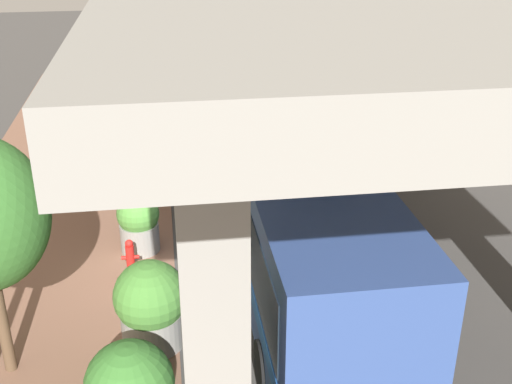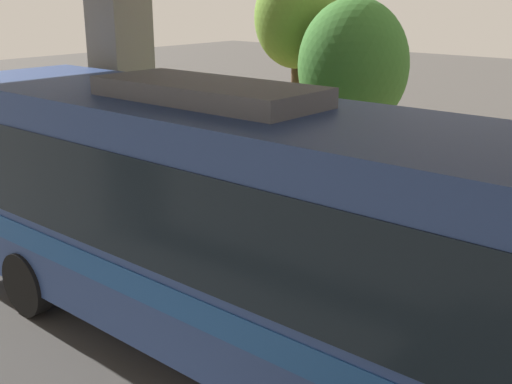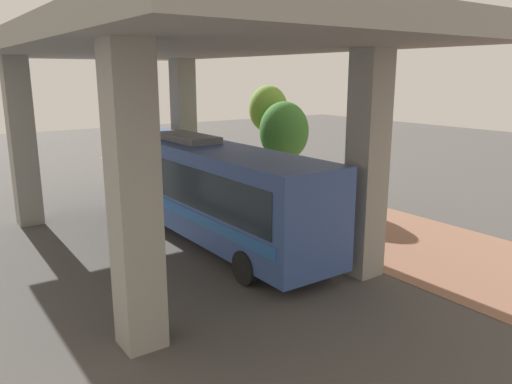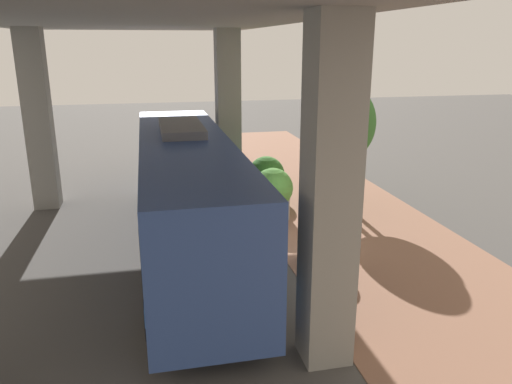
# 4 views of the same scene
# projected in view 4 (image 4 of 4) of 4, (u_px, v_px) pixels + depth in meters

# --- Properties ---
(ground_plane) EXTENTS (80.00, 80.00, 0.00)m
(ground_plane) POSITION_uv_depth(u_px,v_px,m) (276.00, 246.00, 15.35)
(ground_plane) COLOR #474442
(ground_plane) RESTS_ON ground
(sidewalk_strip) EXTENTS (6.00, 40.00, 0.02)m
(sidewalk_strip) POSITION_uv_depth(u_px,v_px,m) (366.00, 237.00, 15.96)
(sidewalk_strip) COLOR #845B47
(sidewalk_strip) RESTS_ON ground
(overpass) EXTENTS (9.40, 19.31, 7.13)m
(overpass) POSITION_uv_depth(u_px,v_px,m) (127.00, 32.00, 12.74)
(overpass) COLOR gray
(overpass) RESTS_ON ground
(bus) EXTENTS (2.59, 12.27, 3.67)m
(bus) POSITION_uv_depth(u_px,v_px,m) (187.00, 189.00, 14.24)
(bus) COLOR #334C8C
(bus) RESTS_ON ground
(fire_hydrant) EXTENTS (0.41, 0.20, 1.02)m
(fire_hydrant) POSITION_uv_depth(u_px,v_px,m) (308.00, 229.00, 15.28)
(fire_hydrant) COLOR red
(fire_hydrant) RESTS_ON ground
(planter_front) EXTENTS (1.41, 1.41, 1.84)m
(planter_front) POSITION_uv_depth(u_px,v_px,m) (273.00, 194.00, 17.43)
(planter_front) COLOR gray
(planter_front) RESTS_ON ground
(planter_middle) EXTENTS (1.05, 1.05, 1.56)m
(planter_middle) POSITION_uv_depth(u_px,v_px,m) (317.00, 236.00, 13.97)
(planter_middle) COLOR gray
(planter_middle) RESTS_ON ground
(planter_back) EXTENTS (1.45, 1.45, 1.74)m
(planter_back) POSITION_uv_depth(u_px,v_px,m) (266.00, 179.00, 19.67)
(planter_back) COLOR gray
(planter_back) RESTS_ON ground
(street_tree_near) EXTENTS (2.28, 2.28, 4.63)m
(street_tree_near) POSITION_uv_depth(u_px,v_px,m) (343.00, 124.00, 17.66)
(street_tree_near) COLOR brown
(street_tree_near) RESTS_ON ground
(street_tree_far) EXTENTS (1.90, 1.90, 5.31)m
(street_tree_far) POSITION_uv_depth(u_px,v_px,m) (337.00, 93.00, 19.18)
(street_tree_far) COLOR brown
(street_tree_far) RESTS_ON ground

